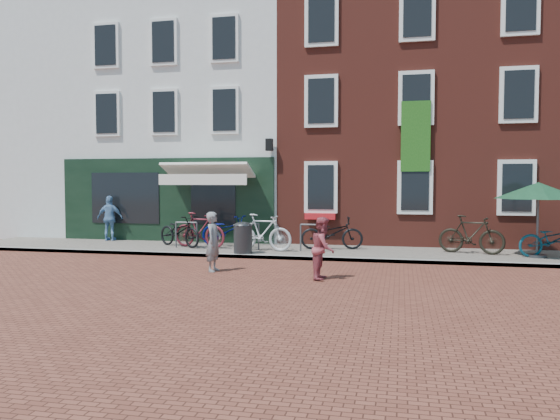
% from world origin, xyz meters
% --- Properties ---
extents(ground, '(80.00, 80.00, 0.00)m').
position_xyz_m(ground, '(0.00, 0.00, 0.00)').
color(ground, brown).
extents(sidewalk, '(24.00, 3.00, 0.10)m').
position_xyz_m(sidewalk, '(1.00, 1.50, 0.05)').
color(sidewalk, slate).
rests_on(sidewalk, ground).
extents(building_stucco, '(8.00, 8.00, 9.00)m').
position_xyz_m(building_stucco, '(-5.00, 7.00, 4.50)').
color(building_stucco, silver).
rests_on(building_stucco, ground).
extents(building_brick_mid, '(6.00, 8.00, 10.00)m').
position_xyz_m(building_brick_mid, '(2.00, 7.00, 5.00)').
color(building_brick_mid, maroon).
rests_on(building_brick_mid, ground).
extents(building_brick_right, '(6.00, 8.00, 10.00)m').
position_xyz_m(building_brick_right, '(8.00, 7.00, 5.00)').
color(building_brick_right, maroon).
rests_on(building_brick_right, ground).
extents(filler_left, '(7.00, 8.00, 9.00)m').
position_xyz_m(filler_left, '(-12.50, 7.00, 4.50)').
color(filler_left, silver).
rests_on(filler_left, ground).
extents(litter_bin, '(0.53, 0.53, 0.98)m').
position_xyz_m(litter_bin, '(-1.39, 0.30, 0.61)').
color(litter_bin, '#2E2E30').
rests_on(litter_bin, sidewalk).
extents(parasol, '(2.31, 2.31, 2.17)m').
position_xyz_m(parasol, '(6.74, 1.30, 2.02)').
color(parasol, '#4C4C4F').
rests_on(parasol, sidewalk).
extents(woman, '(0.37, 0.54, 1.45)m').
position_xyz_m(woman, '(-1.36, -2.29, 0.73)').
color(woman, slate).
rests_on(woman, ground).
extents(boy, '(0.55, 0.70, 1.40)m').
position_xyz_m(boy, '(1.39, -2.75, 0.70)').
color(boy, '#9D3E48').
rests_on(boy, ground).
extents(cafe_person, '(0.97, 0.49, 1.58)m').
position_xyz_m(cafe_person, '(-6.95, 2.60, 0.89)').
color(cafe_person, '#6490BF').
rests_on(cafe_person, sidewalk).
extents(bicycle_0, '(1.99, 1.49, 1.00)m').
position_xyz_m(bicycle_0, '(-3.83, 1.45, 0.60)').
color(bicycle_0, black).
rests_on(bicycle_0, sidewalk).
extents(bicycle_1, '(1.92, 0.92, 1.11)m').
position_xyz_m(bicycle_1, '(-3.13, 1.37, 0.66)').
color(bicycle_1, maroon).
rests_on(bicycle_1, sidewalk).
extents(bicycle_2, '(2.01, 1.15, 1.00)m').
position_xyz_m(bicycle_2, '(-2.39, 1.86, 0.60)').
color(bicycle_2, '#050D5D').
rests_on(bicycle_2, sidewalk).
extents(bicycle_3, '(1.90, 0.73, 1.11)m').
position_xyz_m(bicycle_3, '(-0.99, 1.02, 0.66)').
color(bicycle_3, '#BABABC').
rests_on(bicycle_3, sidewalk).
extents(bicycle_4, '(2.00, 1.02, 1.00)m').
position_xyz_m(bicycle_4, '(1.01, 1.84, 0.60)').
color(bicycle_4, black).
rests_on(bicycle_4, sidewalk).
extents(bicycle_5, '(1.92, 0.99, 1.11)m').
position_xyz_m(bicycle_5, '(5.07, 1.70, 0.66)').
color(bicycle_5, black).
rests_on(bicycle_5, sidewalk).
extents(bicycle_6, '(1.99, 0.98, 1.00)m').
position_xyz_m(bicycle_6, '(7.19, 1.36, 0.60)').
color(bicycle_6, '#0C3B4D').
rests_on(bicycle_6, sidewalk).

